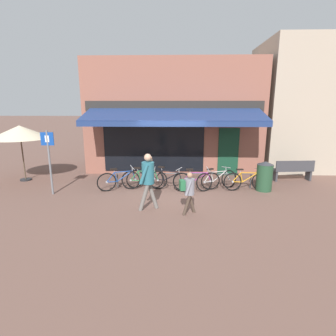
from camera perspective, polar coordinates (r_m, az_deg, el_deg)
ground_plane at (r=9.42m, az=0.58°, el=-5.34°), size 160.00×160.00×0.00m
shop_front at (r=13.02m, az=1.33°, el=11.16°), size 8.06×4.77×5.07m
neighbour_building at (r=15.16m, az=29.22°, el=11.55°), size 5.41×4.00×5.98m
bike_rack_rail at (r=9.85m, az=3.43°, el=-1.54°), size 5.12×0.04×0.57m
bicycle_blue at (r=9.76m, az=-10.16°, el=-2.57°), size 1.66×0.83×0.86m
bicycle_green at (r=9.73m, az=-5.20°, el=-2.49°), size 1.70×0.52×0.83m
bicycle_black at (r=9.60m, az=0.01°, el=-2.54°), size 1.70×0.83×0.86m
bicycle_purple at (r=9.60m, az=6.17°, el=-2.74°), size 1.74×0.52×0.86m
bicycle_silver at (r=9.85m, az=10.55°, el=-2.53°), size 1.64×0.92×0.83m
bicycle_orange at (r=9.99m, az=16.72°, el=-2.67°), size 1.71×0.52×0.82m
pedestrian_adult at (r=7.64m, az=-4.36°, el=-1.69°), size 0.58×0.61×1.70m
pedestrian_child at (r=7.39m, az=4.47°, el=-4.46°), size 0.50×0.50×1.23m
litter_bin at (r=10.13m, az=20.26°, el=-1.64°), size 0.58×0.58×1.08m
parking_sign at (r=9.78m, az=-24.48°, el=2.45°), size 0.44×0.07×2.23m
cafe_parasol at (r=12.14m, az=-29.55°, el=6.78°), size 2.33×2.33×2.27m
park_bench at (r=11.92m, az=25.57°, el=-0.37°), size 1.63×0.59×0.87m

